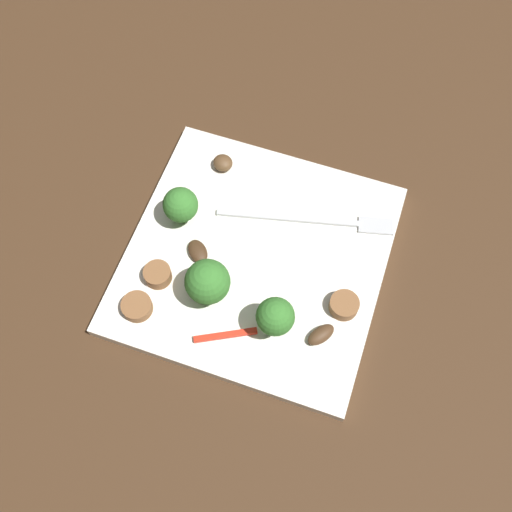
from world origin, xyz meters
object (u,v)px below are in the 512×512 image
Objects in this scene: broccoli_floret_0 at (207,282)px; sausage_slice_2 at (344,305)px; broccoli_floret_2 at (181,205)px; sausage_slice_0 at (137,307)px; mushroom_2 at (321,335)px; fork at (318,221)px; plate at (256,259)px; pepper_strip_1 at (223,334)px; mushroom_0 at (223,163)px; sausage_slice_1 at (158,275)px; mushroom_1 at (198,251)px; broccoli_floret_1 at (275,317)px.

sausage_slice_2 is at bearing 12.76° from broccoli_floret_0.
broccoli_floret_2 reaches higher than sausage_slice_0.
broccoli_floret_0 is 1.13× the size of broccoli_floret_2.
fork is at bearing 107.35° from mushroom_2.
pepper_strip_1 is (-0.00, -0.09, 0.01)m from plate.
sausage_slice_2 is 0.20m from mushroom_0.
sausage_slice_2 is (0.18, -0.04, -0.02)m from broccoli_floret_2.
sausage_slice_1 reaches higher than sausage_slice_0.
sausage_slice_1 is 0.14m from mushroom_0.
mushroom_0 is (0.02, 0.07, -0.02)m from broccoli_floret_2.
mushroom_1 is (-0.15, 0.01, -0.00)m from sausage_slice_2.
broccoli_floret_2 reaches higher than sausage_slice_1.
fork is at bearing -15.32° from mushroom_0.
mushroom_2 is at bearing -86.10° from fork.
broccoli_floret_1 is 2.47× the size of mushroom_0.
sausage_slice_2 is 1.04× the size of mushroom_1.
fork is at bearing 47.22° from sausage_slice_0.
broccoli_floret_2 reaches higher than sausage_slice_2.
plate is at bearing -52.68° from mushroom_0.
pepper_strip_1 is at bearing -51.68° from broccoli_floret_2.
broccoli_floret_0 is at bearing -74.69° from mushroom_0.
broccoli_floret_1 is 1.13× the size of broccoli_floret_2.
broccoli_floret_0 is at bearing 127.82° from pepper_strip_1.
sausage_slice_0 is 1.07× the size of mushroom_1.
mushroom_0 is 0.74× the size of mushroom_2.
mushroom_2 is (-0.01, -0.03, -0.00)m from sausage_slice_2.
sausage_slice_1 is at bearing -171.00° from sausage_slice_2.
pepper_strip_1 is (0.03, -0.03, -0.03)m from broccoli_floret_0.
plate is 0.06m from mushroom_1.
sausage_slice_1 is 0.05m from mushroom_1.
broccoli_floret_0 is at bearing -51.43° from broccoli_floret_2.
mushroom_2 is at bearing 9.90° from sausage_slice_0.
broccoli_floret_2 is (-0.08, 0.02, 0.03)m from plate.
mushroom_2 is 0.48× the size of pepper_strip_1.
broccoli_floret_2 is (-0.13, -0.04, 0.03)m from fork.
broccoli_floret_0 is 1.79× the size of sausage_slice_0.
mushroom_1 reaches higher than pepper_strip_1.
sausage_slice_2 is at bearing -3.32° from mushroom_1.
broccoli_floret_0 reaches higher than mushroom_0.
broccoli_floret_0 is 1.95× the size of sausage_slice_1.
broccoli_floret_2 is at bearing 91.28° from sausage_slice_1.
plate is at bearing 144.75° from mushroom_2.
broccoli_floret_0 is 0.05m from mushroom_1.
sausage_slice_2 is (0.05, -0.08, 0.00)m from fork.
sausage_slice_2 reaches higher than mushroom_1.
fork is at bearing 71.07° from pepper_strip_1.
pepper_strip_1 is at bearing -153.67° from broccoli_floret_1.
plate is 0.09m from pepper_strip_1.
sausage_slice_1 is at bearing 179.90° from broccoli_floret_0.
mushroom_1 reaches higher than fork.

